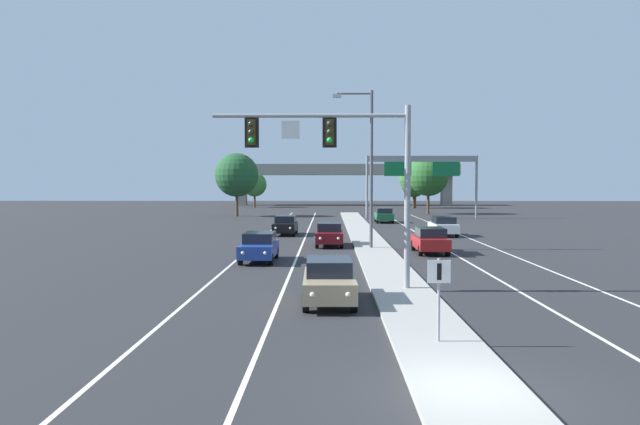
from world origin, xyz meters
The scene contains 23 objects.
ground_plane centered at (0.00, 0.00, 0.00)m, with size 260.00×260.00×0.00m, color #28282B.
median_island centered at (0.00, 18.00, 0.07)m, with size 2.40×110.00×0.15m, color #9E9B93.
lane_stripe_oncoming_center centered at (-4.70, 25.00, 0.00)m, with size 0.14×100.00×0.01m, color silver.
lane_stripe_receding_center centered at (4.70, 25.00, 0.00)m, with size 0.14×100.00×0.01m, color silver.
edge_stripe_left centered at (-8.00, 25.00, 0.00)m, with size 0.14×100.00×0.01m, color silver.
edge_stripe_right centered at (8.00, 25.00, 0.00)m, with size 0.14×100.00×0.01m, color silver.
overhead_signal_mast centered at (-2.27, 11.90, 5.35)m, with size 7.79×0.44×7.20m.
median_sign_post centered at (0.02, 3.64, 1.59)m, with size 0.60×0.10×2.20m.
street_lamp_median centered at (-0.36, 27.08, 5.79)m, with size 2.58×0.28×10.00m.
car_oncoming_tan centered at (-2.86, 9.50, 0.82)m, with size 1.88×4.49×1.58m.
car_oncoming_blue centered at (-6.67, 21.16, 0.82)m, with size 1.85×4.48×1.58m.
car_oncoming_darkred centered at (-2.82, 29.40, 0.82)m, with size 1.82×4.47×1.58m.
car_oncoming_black centered at (-6.42, 38.23, 0.82)m, with size 1.87×4.49×1.58m.
car_receding_red centered at (3.32, 25.16, 0.82)m, with size 1.83×4.47×1.58m.
car_receding_white centered at (6.39, 37.40, 0.82)m, with size 1.83×4.47×1.58m.
car_receding_green centered at (3.07, 53.75, 0.82)m, with size 1.84×4.48×1.58m.
highway_sign_gantry centered at (8.20, 61.25, 6.16)m, with size 13.28×0.42×7.50m.
overpass_bridge centered at (0.00, 103.60, 5.78)m, with size 42.40×6.40×7.65m.
tree_far_right_a centered at (10.68, 71.71, 5.14)m, with size 5.44×5.44×7.87m.
tree_far_right_c centered at (11.29, 90.52, 3.85)m, with size 4.07×4.07×5.89m.
tree_far_left_b centered at (-14.47, 65.68, 5.23)m, with size 5.53×5.53×8.00m.
tree_far_right_b centered at (11.56, 90.67, 5.27)m, with size 5.57×5.57×8.06m.
tree_far_left_c centered at (-15.51, 93.30, 3.91)m, with size 4.14×4.14×5.99m.
Camera 1 is at (-2.89, -12.55, 4.35)m, focal length 34.81 mm.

